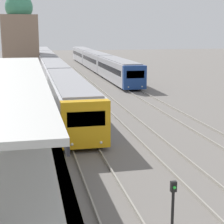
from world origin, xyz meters
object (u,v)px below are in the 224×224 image
at_px(person_on_platform, 33,124).
at_px(train_near, 50,66).
at_px(signal_post_near, 173,199).
at_px(train_far, 97,60).

height_order(person_on_platform, train_near, train_near).
relative_size(person_on_platform, signal_post_near, 1.02).
distance_m(person_on_platform, train_near, 34.17).
bearing_deg(person_on_platform, train_near, 85.36).
height_order(train_near, signal_post_near, train_near).
bearing_deg(person_on_platform, train_far, 75.72).
height_order(person_on_platform, signal_post_near, person_on_platform).
distance_m(person_on_platform, train_far, 44.60).
xyz_separation_m(train_far, signal_post_near, (-6.57, -50.93, -0.62)).
distance_m(train_far, signal_post_near, 51.35).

